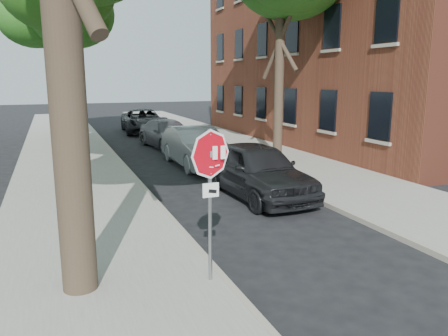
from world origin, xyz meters
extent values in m
plane|color=black|center=(0.00, 0.00, 0.00)|extent=(120.00, 120.00, 0.00)
cube|color=gray|center=(-2.50, 12.00, 0.06)|extent=(4.00, 55.00, 0.12)
cube|color=gray|center=(6.00, 12.00, 0.06)|extent=(4.00, 55.00, 0.12)
cube|color=#9E9384|center=(-0.45, 12.00, 0.07)|extent=(0.12, 55.00, 0.13)
cube|color=#9E9384|center=(3.95, 12.00, 0.07)|extent=(0.12, 55.00, 0.13)
cube|color=brown|center=(14.00, 14.00, 7.50)|extent=(12.00, 20.00, 15.00)
cylinder|color=gray|center=(-0.70, 0.00, 1.42)|extent=(0.06, 0.06, 2.60)
cube|color=#99999E|center=(-0.70, -0.03, 2.32)|extent=(0.05, 0.06, 0.10)
cylinder|color=#99999E|center=(-0.70, -0.03, 2.32)|extent=(0.76, 0.32, 0.82)
cylinder|color=white|center=(-0.70, -0.05, 2.32)|extent=(0.76, 0.32, 0.82)
cylinder|color=red|center=(-0.70, -0.05, 2.32)|extent=(0.68, 0.29, 0.74)
cube|color=white|center=(-0.91, -0.06, 2.34)|extent=(0.08, 0.00, 0.22)
cube|color=white|center=(-0.77, -0.06, 2.34)|extent=(0.08, 0.00, 0.22)
cube|color=white|center=(-0.63, -0.06, 2.34)|extent=(0.08, 0.00, 0.22)
cube|color=white|center=(-0.49, -0.06, 2.34)|extent=(0.08, 0.00, 0.22)
cube|color=silver|center=(-0.81, -0.07, 2.13)|extent=(0.08, 0.00, 0.03)
cube|color=silver|center=(-0.70, -0.07, 2.11)|extent=(0.08, 0.00, 0.03)
cube|color=silver|center=(-0.59, -0.07, 2.13)|extent=(0.08, 0.00, 0.03)
cube|color=white|center=(-0.70, -0.04, 1.72)|extent=(0.28, 0.02, 0.24)
cube|color=black|center=(-0.67, -0.05, 1.70)|extent=(0.15, 0.00, 0.08)
cylinder|color=black|center=(-2.60, 7.00, 4.87)|extent=(0.44, 0.44, 9.50)
cylinder|color=black|center=(-2.40, 14.00, 5.12)|extent=(0.48, 0.48, 10.00)
cylinder|color=black|center=(-2.70, 21.00, 4.62)|extent=(0.40, 0.40, 9.00)
ellipsoid|color=#10450F|center=(-2.70, 21.00, 7.14)|extent=(4.16, 4.16, 3.33)
ellipsoid|color=#10450F|center=(-3.46, 21.76, 6.76)|extent=(3.78, 3.78, 3.02)
cylinder|color=black|center=(6.00, 10.00, 4.62)|extent=(0.40, 0.40, 9.00)
imported|color=black|center=(2.60, 5.02, 0.82)|extent=(2.18, 4.92, 1.65)
imported|color=gray|center=(2.33, 10.15, 0.80)|extent=(1.76, 4.87, 1.60)
imported|color=#504F55|center=(2.50, 15.32, 0.71)|extent=(2.60, 5.10, 1.42)
imported|color=black|center=(2.60, 22.19, 0.77)|extent=(2.89, 5.67, 1.53)
camera|label=1|loc=(-3.05, -6.57, 3.52)|focal=35.00mm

